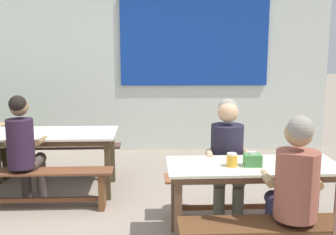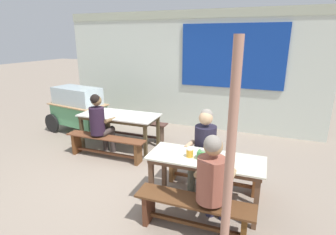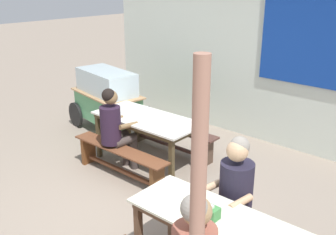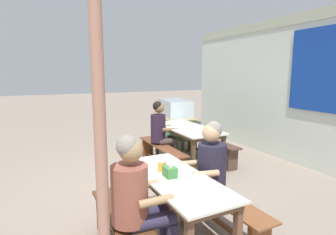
# 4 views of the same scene
# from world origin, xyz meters

# --- Properties ---
(ground_plane) EXTENTS (40.00, 40.00, 0.00)m
(ground_plane) POSITION_xyz_m (0.00, 0.00, 0.00)
(ground_plane) COLOR gray
(backdrop_wall) EXTENTS (6.66, 0.23, 2.87)m
(backdrop_wall) POSITION_xyz_m (0.05, 2.96, 1.51)
(backdrop_wall) COLOR silver
(backdrop_wall) RESTS_ON ground_plane
(dining_table_far) EXTENTS (1.63, 0.78, 0.73)m
(dining_table_far) POSITION_xyz_m (-0.76, 0.98, 0.65)
(dining_table_far) COLOR silver
(dining_table_far) RESTS_ON ground_plane
(dining_table_near) EXTENTS (1.53, 0.65, 0.73)m
(dining_table_near) POSITION_xyz_m (1.39, -0.36, 0.65)
(dining_table_near) COLOR beige
(dining_table_near) RESTS_ON ground_plane
(bench_far_back) EXTENTS (1.63, 0.29, 0.43)m
(bench_far_back) POSITION_xyz_m (-0.77, 1.52, 0.29)
(bench_far_back) COLOR #4D3029
(bench_far_back) RESTS_ON ground_plane
(bench_far_front) EXTENTS (1.62, 0.30, 0.43)m
(bench_far_front) POSITION_xyz_m (-0.75, 0.43, 0.28)
(bench_far_front) COLOR brown
(bench_far_front) RESTS_ON ground_plane
(bench_near_back) EXTENTS (1.52, 0.33, 0.43)m
(bench_near_back) POSITION_xyz_m (1.37, 0.19, 0.28)
(bench_near_back) COLOR brown
(bench_near_back) RESTS_ON ground_plane
(bench_near_front) EXTENTS (1.41, 0.36, 0.43)m
(bench_near_front) POSITION_xyz_m (1.40, -0.91, 0.29)
(bench_near_front) COLOR #57341B
(bench_near_front) RESTS_ON ground_plane
(food_cart) EXTENTS (1.75, 0.95, 1.11)m
(food_cart) POSITION_xyz_m (-2.20, 1.42, 0.64)
(food_cart) COLOR #569D67
(food_cart) RESTS_ON ground_plane
(person_right_near_table) EXTENTS (0.46, 0.53, 1.24)m
(person_right_near_table) POSITION_xyz_m (1.24, 0.12, 0.70)
(person_right_near_table) COLOR #616250
(person_right_near_table) RESTS_ON ground_plane
(person_left_back_turned) EXTENTS (0.40, 0.52, 1.25)m
(person_left_back_turned) POSITION_xyz_m (-0.89, 0.50, 0.70)
(person_left_back_turned) COLOR #413633
(person_left_back_turned) RESTS_ON ground_plane
(person_near_front) EXTENTS (0.45, 0.59, 1.26)m
(person_near_front) POSITION_xyz_m (1.59, -0.83, 0.71)
(person_near_front) COLOR #312E4B
(person_near_front) RESTS_ON ground_plane
(tissue_box) EXTENTS (0.15, 0.11, 0.13)m
(tissue_box) POSITION_xyz_m (1.37, -0.41, 0.78)
(tissue_box) COLOR #408442
(tissue_box) RESTS_ON dining_table_near
(condiment_jar) EXTENTS (0.09, 0.09, 0.12)m
(condiment_jar) POSITION_xyz_m (1.19, -0.42, 0.79)
(condiment_jar) COLOR gold
(condiment_jar) RESTS_ON dining_table_near
(wooden_support_post) EXTENTS (0.09, 0.09, 2.27)m
(wooden_support_post) POSITION_xyz_m (1.81, -1.18, 1.13)
(wooden_support_post) COLOR #AB7864
(wooden_support_post) RESTS_ON ground_plane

